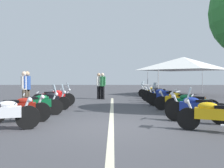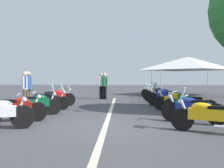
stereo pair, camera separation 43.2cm
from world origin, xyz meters
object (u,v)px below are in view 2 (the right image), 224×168
motorcycle_left_row_3 (47,100)px  bystander_3 (25,86)px  motorcycle_right_row_1 (192,109)px  motorcycle_right_row_7 (157,93)px  motorcycle_left_row_4 (55,97)px  bystander_0 (28,86)px  bystander_1 (105,84)px  motorcycle_right_row_6 (159,94)px  bystander_2 (101,84)px  motorcycle_left_row_2 (36,104)px  motorcycle_right_row_8 (155,91)px  motorcycle_right_row_3 (178,101)px  motorcycle_right_row_5 (164,96)px  motorcycle_right_row_2 (189,104)px  motorcycle_right_row_4 (167,97)px  motorcycle_right_row_0 (207,115)px  traffic_cone_0 (206,104)px  event_tent (187,63)px  motorcycle_left_row_1 (16,108)px

motorcycle_left_row_3 → bystander_3: bearing=136.2°
motorcycle_right_row_1 → motorcycle_right_row_7: motorcycle_right_row_1 is taller
motorcycle_left_row_4 → bystander_0: bearing=177.3°
bystander_1 → motorcycle_right_row_6: bearing=-73.7°
bystander_2 → motorcycle_left_row_2: bearing=-76.2°
motorcycle_right_row_7 → motorcycle_right_row_8: bearing=-62.1°
motorcycle_right_row_3 → motorcycle_right_row_5: motorcycle_right_row_5 is taller
motorcycle_right_row_2 → motorcycle_right_row_8: motorcycle_right_row_8 is taller
motorcycle_right_row_1 → motorcycle_right_row_8: size_ratio=0.97×
motorcycle_right_row_4 → bystander_3: (-0.44, 7.11, 0.58)m
motorcycle_left_row_4 → bystander_2: size_ratio=1.17×
motorcycle_left_row_4 → motorcycle_right_row_7: bearing=16.5°
motorcycle_right_row_5 → motorcycle_right_row_3: bearing=114.6°
motorcycle_left_row_3 → motorcycle_right_row_0: motorcycle_right_row_0 is taller
traffic_cone_0 → bystander_1: (5.10, 4.99, 0.77)m
motorcycle_left_row_2 → event_tent: 13.94m
motorcycle_right_row_6 → motorcycle_right_row_7: bearing=-72.7°
motorcycle_left_row_3 → motorcycle_right_row_2: (-1.55, -5.95, 0.01)m
motorcycle_right_row_5 → traffic_cone_0: motorcycle_right_row_5 is taller
motorcycle_right_row_4 → event_tent: event_tent is taller
motorcycle_right_row_4 → motorcycle_right_row_5: bearing=-66.0°
motorcycle_right_row_3 → motorcycle_right_row_7: size_ratio=1.12×
motorcycle_right_row_0 → motorcycle_right_row_4: bearing=-67.9°
motorcycle_right_row_1 → motorcycle_right_row_7: bearing=-63.4°
motorcycle_right_row_4 → motorcycle_right_row_7: motorcycle_right_row_4 is taller
motorcycle_left_row_1 → motorcycle_left_row_3: 2.89m
motorcycle_left_row_2 → motorcycle_right_row_7: bearing=27.0°
motorcycle_right_row_5 → bystander_1: size_ratio=1.15×
motorcycle_left_row_3 → motorcycle_right_row_1: motorcycle_left_row_3 is taller
motorcycle_left_row_4 → bystander_3: bystander_3 is taller
motorcycle_right_row_3 → bystander_1: 6.67m
motorcycle_left_row_2 → bystander_3: bearing=97.2°
motorcycle_left_row_1 → motorcycle_right_row_5: 8.13m
motorcycle_left_row_3 → bystander_2: bystander_2 is taller
motorcycle_right_row_0 → motorcycle_right_row_2: size_ratio=1.00×
motorcycle_right_row_3 → bystander_3: 7.37m
motorcycle_right_row_1 → motorcycle_right_row_5: motorcycle_right_row_1 is taller
motorcycle_right_row_3 → motorcycle_right_row_2: bearing=115.7°
motorcycle_right_row_4 → bystander_0: bearing=30.5°
motorcycle_left_row_2 → motorcycle_left_row_1: bearing=-121.0°
motorcycle_right_row_0 → bystander_3: bearing=-13.4°
motorcycle_right_row_0 → motorcycle_left_row_3: bearing=-13.8°
motorcycle_left_row_2 → motorcycle_right_row_7: (6.93, -5.70, -0.01)m
motorcycle_right_row_5 → motorcycle_right_row_6: 1.21m
motorcycle_left_row_1 → event_tent: 15.09m
traffic_cone_0 → bystander_3: bystander_3 is taller
motorcycle_left_row_2 → bystander_1: bystander_1 is taller
motorcycle_right_row_4 → bystander_2: 5.60m
bystander_1 → event_tent: 7.72m
bystander_3 → motorcycle_right_row_2: bearing=-19.0°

